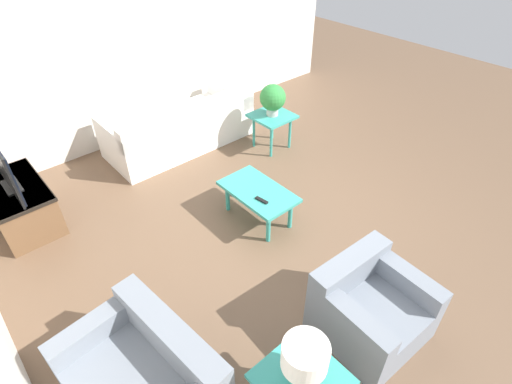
{
  "coord_description": "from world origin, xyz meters",
  "views": [
    {
      "loc": [
        -2.4,
        2.68,
        3.19
      ],
      "look_at": [
        0.14,
        0.45,
        0.55
      ],
      "focal_mm": 28.0,
      "sensor_mm": 36.0,
      "label": 1
    }
  ],
  "objects": [
    {
      "name": "potted_plant",
      "position": [
        1.35,
        -0.94,
        0.79
      ],
      "size": [
        0.37,
        0.37,
        0.45
      ],
      "color": "#B2ADA3",
      "rests_on": "side_table_plant"
    },
    {
      "name": "sofa",
      "position": [
        2.28,
        0.05,
        0.29
      ],
      "size": [
        0.95,
        2.15,
        0.76
      ],
      "rotation": [
        0.0,
        0.0,
        1.57
      ],
      "color": "white",
      "rests_on": "ground_plane"
    },
    {
      "name": "tv_stand_chest",
      "position": [
        2.01,
        2.39,
        0.28
      ],
      "size": [
        1.05,
        0.61,
        0.52
      ],
      "color": "brown",
      "rests_on": "ground_plane"
    },
    {
      "name": "ground_plane",
      "position": [
        0.0,
        0.0,
        0.0
      ],
      "size": [
        14.0,
        14.0,
        0.0
      ],
      "primitive_type": "plane",
      "color": "brown"
    },
    {
      "name": "loveseat",
      "position": [
        -0.76,
        2.33,
        0.28
      ],
      "size": [
        1.24,
        0.92,
        0.69
      ],
      "rotation": [
        0.0,
        0.0,
        3.24
      ],
      "color": "slate",
      "rests_on": "ground_plane"
    },
    {
      "name": "wall_right",
      "position": [
        3.06,
        0.0,
        1.35
      ],
      "size": [
        0.12,
        7.2,
        2.7
      ],
      "color": "silver",
      "rests_on": "ground_plane"
    },
    {
      "name": "coffee_table",
      "position": [
        0.27,
        0.3,
        0.36
      ],
      "size": [
        0.9,
        0.52,
        0.42
      ],
      "color": "teal",
      "rests_on": "ground_plane"
    },
    {
      "name": "television",
      "position": [
        2.01,
        2.4,
        0.82
      ],
      "size": [
        1.01,
        0.16,
        0.61
      ],
      "color": "black",
      "rests_on": "tv_stand_chest"
    },
    {
      "name": "armchair",
      "position": [
        -1.48,
        0.56,
        0.29
      ],
      "size": [
        0.85,
        0.88,
        0.69
      ],
      "rotation": [
        0.0,
        0.0,
        -1.63
      ],
      "color": "slate",
      "rests_on": "ground_plane"
    },
    {
      "name": "side_table_lamp",
      "position": [
        -1.59,
        1.56,
        0.46
      ],
      "size": [
        0.56,
        0.56,
        0.53
      ],
      "color": "teal",
      "rests_on": "ground_plane"
    },
    {
      "name": "remote_control",
      "position": [
        0.1,
        0.4,
        0.43
      ],
      "size": [
        0.16,
        0.06,
        0.02
      ],
      "color": "black",
      "rests_on": "coffee_table"
    },
    {
      "name": "side_table_plant",
      "position": [
        1.35,
        -0.94,
        0.46
      ],
      "size": [
        0.56,
        0.56,
        0.53
      ],
      "color": "teal",
      "rests_on": "ground_plane"
    },
    {
      "name": "table_lamp",
      "position": [
        -1.59,
        1.56,
        0.8
      ],
      "size": [
        0.31,
        0.31,
        0.38
      ],
      "color": "#333333",
      "rests_on": "side_table_lamp"
    }
  ]
}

